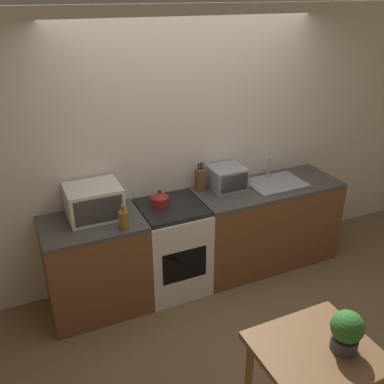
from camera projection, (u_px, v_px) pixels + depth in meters
name	position (u px, v px, depth m)	size (l,w,h in m)	color
ground_plane	(243.00, 329.00, 3.77)	(16.00, 16.00, 0.00)	brown
wall_back	(188.00, 148.00, 4.17)	(10.00, 0.06, 2.60)	silver
counter_left_run	(96.00, 265.00, 3.86)	(0.87, 0.62, 0.90)	brown
counter_right_run	(265.00, 224.00, 4.53)	(1.52, 0.62, 0.90)	brown
stove_range	(172.00, 247.00, 4.13)	(0.60, 0.62, 0.90)	silver
kettle	(160.00, 199.00, 3.91)	(0.17, 0.17, 0.16)	maroon
microwave	(94.00, 202.00, 3.70)	(0.46, 0.39, 0.29)	silver
bottle	(124.00, 219.00, 3.54)	(0.08, 0.08, 0.22)	olive
knife_block	(200.00, 180.00, 4.20)	(0.09, 0.08, 0.29)	brown
toaster_oven	(227.00, 178.00, 4.25)	(0.34, 0.31, 0.22)	#999BA0
sink_basin	(276.00, 183.00, 4.37)	(0.57, 0.42, 0.24)	#999BA0
dining_table	(314.00, 366.00, 2.59)	(0.70, 0.64, 0.78)	brown
potted_plant	(347.00, 331.00, 2.48)	(0.19, 0.19, 0.27)	#424247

